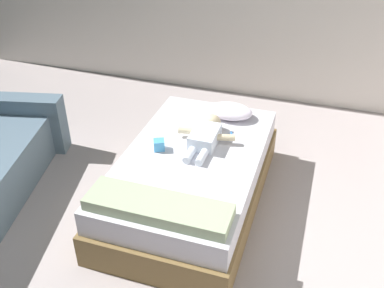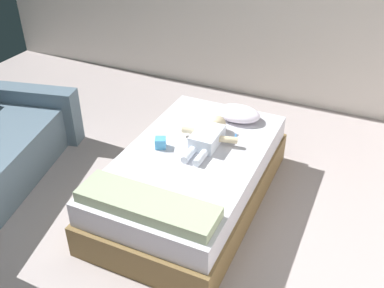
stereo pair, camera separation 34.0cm
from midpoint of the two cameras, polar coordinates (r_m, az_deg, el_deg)
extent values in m
plane|color=#A99C9B|center=(3.35, -0.37, -15.56)|extent=(8.00, 8.00, 0.00)
cube|color=brown|center=(3.79, 2.58, -5.75)|extent=(1.13, 1.94, 0.28)
cube|color=silver|center=(3.64, 2.67, -2.77)|extent=(1.08, 1.87, 0.21)
ellipsoid|color=white|center=(4.08, 8.37, 3.89)|extent=(0.42, 0.29, 0.12)
cube|color=white|center=(3.68, 4.60, 0.72)|extent=(0.21, 0.33, 0.13)
sphere|color=beige|center=(3.86, 5.83, 2.53)|extent=(0.15, 0.15, 0.15)
cylinder|color=beige|center=(3.78, 2.42, 1.67)|extent=(0.16, 0.08, 0.06)
cylinder|color=beige|center=(3.68, 7.40, 0.49)|extent=(0.16, 0.09, 0.06)
cylinder|color=white|center=(3.52, 2.35, -1.47)|extent=(0.06, 0.18, 0.06)
cylinder|color=white|center=(3.49, 3.94, -1.87)|extent=(0.06, 0.18, 0.06)
cube|color=#3B85E4|center=(3.83, 8.21, 0.80)|extent=(0.04, 0.11, 0.01)
cube|color=white|center=(3.87, 8.24, 1.38)|extent=(0.02, 0.03, 0.01)
cube|color=slate|center=(4.83, -18.54, 3.83)|extent=(1.09, 0.44, 0.58)
cube|color=#9EAF89|center=(3.03, -2.66, -7.93)|extent=(1.02, 0.30, 0.09)
cube|color=#4CA5E2|center=(3.64, -1.46, 0.07)|extent=(0.12, 0.12, 0.09)
camera|label=1|loc=(0.17, -87.24, 1.79)|focal=41.04mm
camera|label=2|loc=(0.17, 92.76, -1.79)|focal=41.04mm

